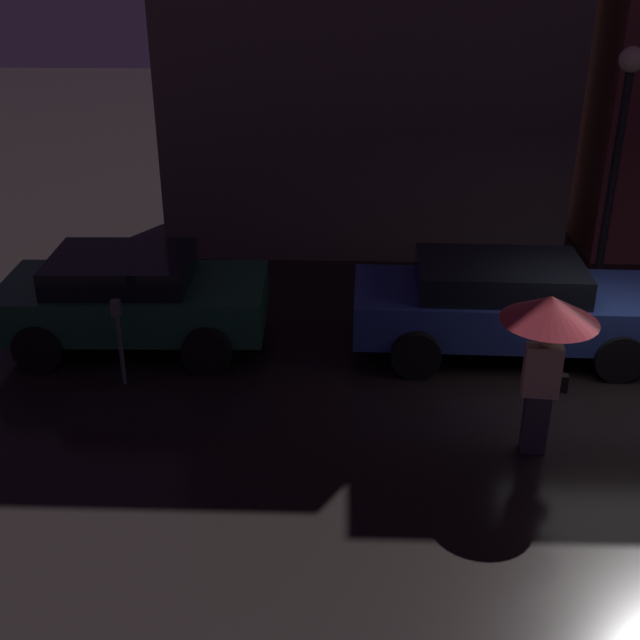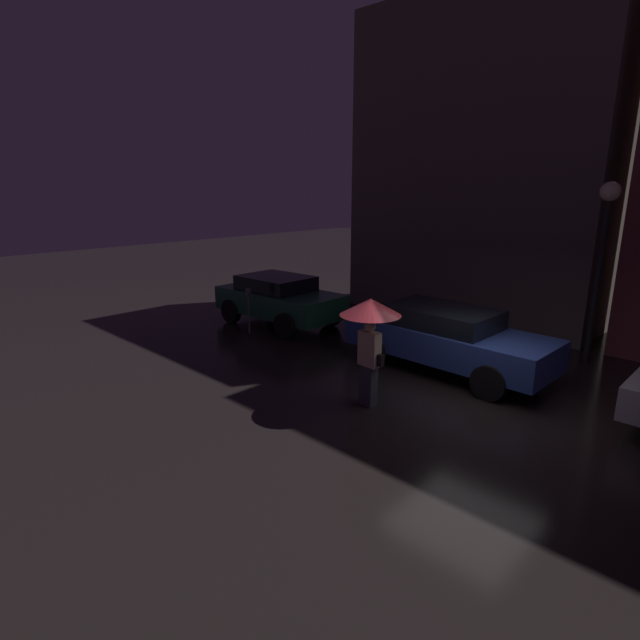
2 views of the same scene
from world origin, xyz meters
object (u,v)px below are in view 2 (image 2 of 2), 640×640
at_px(parking_meter, 249,306).
at_px(street_lamp_near, 603,240).
at_px(pedestrian_with_umbrella, 370,320).
at_px(parked_car_blue, 446,337).
at_px(parked_car_green, 279,299).

xyz_separation_m(parking_meter, street_lamp_near, (7.62, 3.89, 2.07)).
bearing_deg(pedestrian_with_umbrella, parked_car_blue, -86.64).
xyz_separation_m(parked_car_green, pedestrian_with_umbrella, (5.49, -2.66, 0.88)).
distance_m(parked_car_green, parked_car_blue, 5.57).
bearing_deg(parked_car_green, parked_car_blue, -1.97).
bearing_deg(street_lamp_near, parked_car_blue, -128.70).
distance_m(parking_meter, street_lamp_near, 8.80).
distance_m(parked_car_blue, pedestrian_with_umbrella, 2.78).
bearing_deg(parking_meter, parked_car_blue, 12.34).
bearing_deg(parked_car_green, parking_meter, -86.07).
height_order(parked_car_blue, parking_meter, parked_car_blue).
bearing_deg(parked_car_blue, pedestrian_with_umbrella, -90.31).
xyz_separation_m(parked_car_green, parked_car_blue, (5.57, -0.04, -0.01)).
height_order(parked_car_green, street_lamp_near, street_lamp_near).
height_order(parked_car_green, parking_meter, parked_car_green).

